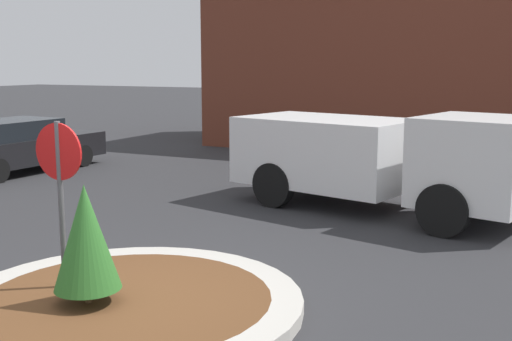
# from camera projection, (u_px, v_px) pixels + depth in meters

# --- Properties ---
(ground_plane) EXTENTS (120.00, 120.00, 0.00)m
(ground_plane) POSITION_uv_depth(u_px,v_px,m) (127.00, 310.00, 7.68)
(ground_plane) COLOR #2D2D30
(traffic_island) EXTENTS (4.24, 4.24, 0.17)m
(traffic_island) POSITION_uv_depth(u_px,v_px,m) (127.00, 304.00, 7.66)
(traffic_island) COLOR #BCB7AD
(traffic_island) RESTS_ON ground_plane
(stop_sign) EXTENTS (0.70, 0.07, 2.24)m
(stop_sign) POSITION_uv_depth(u_px,v_px,m) (60.00, 178.00, 7.78)
(stop_sign) COLOR #4C4C51
(stop_sign) RESTS_ON ground_plane
(island_shrub) EXTENTS (0.78, 0.78, 1.40)m
(island_shrub) POSITION_uv_depth(u_px,v_px,m) (86.00, 237.00, 7.34)
(island_shrub) COLOR brown
(island_shrub) RESTS_ON traffic_island
(utility_truck) EXTENTS (6.17, 3.37, 1.99)m
(utility_truck) POSITION_uv_depth(u_px,v_px,m) (376.00, 156.00, 12.63)
(utility_truck) COLOR white
(utility_truck) RESTS_ON ground_plane
(storefront_building) EXTENTS (15.09, 6.07, 6.40)m
(storefront_building) POSITION_uv_depth(u_px,v_px,m) (438.00, 54.00, 21.72)
(storefront_building) COLOR brown
(storefront_building) RESTS_ON ground_plane
(parked_sedan_black) EXTENTS (2.11, 4.82, 1.43)m
(parked_sedan_black) POSITION_uv_depth(u_px,v_px,m) (18.00, 146.00, 17.28)
(parked_sedan_black) COLOR black
(parked_sedan_black) RESTS_ON ground_plane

